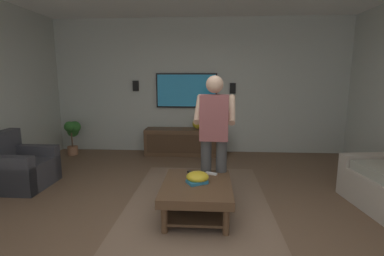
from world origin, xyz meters
name	(u,v)px	position (x,y,z in m)	size (l,w,h in m)	color
ground_plane	(188,223)	(0.00, 0.00, 0.00)	(7.62, 7.62, 0.00)	brown
wall_back_tv	(199,87)	(3.23, 0.00, 1.42)	(0.10, 6.43, 2.84)	#B2B7AD
area_rug	(198,207)	(0.40, -0.09, 0.01)	(3.07, 1.81, 0.01)	#7A604C
armchair	(18,169)	(0.93, 2.61, 0.28)	(0.81, 0.82, 0.82)	#38383D
coffee_table	(197,192)	(0.20, -0.09, 0.30)	(1.00, 0.80, 0.40)	#513823
media_console	(186,142)	(2.89, 0.27, 0.28)	(0.45, 1.70, 0.55)	#513823
tv	(186,91)	(3.13, 0.27, 1.34)	(0.05, 1.30, 0.73)	black
person_standing	(214,131)	(0.67, -0.29, 0.93)	(0.56, 0.56, 1.64)	#3F3F3F
potted_plant_short	(72,132)	(2.74, 2.65, 0.49)	(0.41, 0.33, 0.72)	#9E6B4C
bowl	(197,177)	(0.25, -0.09, 0.46)	(0.27, 0.27, 0.12)	gold
remote_white	(211,174)	(0.52, -0.26, 0.41)	(0.15, 0.04, 0.02)	white
remote_black	(192,173)	(0.53, -0.02, 0.41)	(0.15, 0.04, 0.02)	black
book	(197,182)	(0.20, -0.09, 0.42)	(0.22, 0.16, 0.04)	teal
vase_round	(198,124)	(2.93, 0.02, 0.66)	(0.22, 0.22, 0.22)	gold
wall_speaker_left	(233,88)	(3.15, -0.71, 1.39)	(0.06, 0.12, 0.22)	black
wall_speaker_right	(136,86)	(3.15, 1.37, 1.44)	(0.06, 0.12, 0.22)	black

